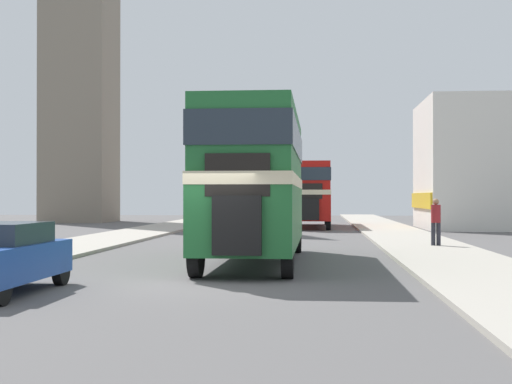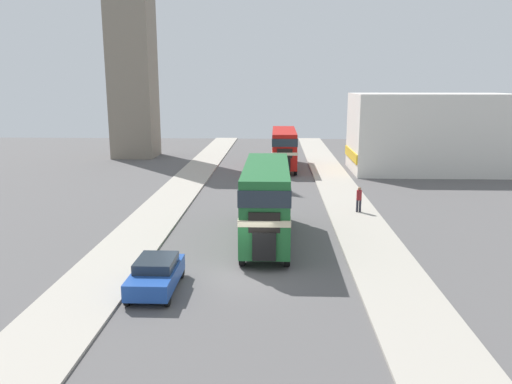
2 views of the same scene
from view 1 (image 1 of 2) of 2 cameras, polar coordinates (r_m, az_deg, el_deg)
name	(u,v)px [view 1 (image 1 of 2)]	position (r m, az deg, el deg)	size (l,w,h in m)	color
ground_plane	(196,286)	(15.83, -4.82, -7.49)	(120.00, 120.00, 0.00)	#565454
sidewalk_right	(511,286)	(16.12, 19.75, -7.13)	(3.50, 120.00, 0.12)	#A8A093
double_decker_bus	(256,174)	(21.15, -0.01, 1.42)	(2.53, 10.10, 4.41)	#1E602D
bus_distant	(310,189)	(46.37, 4.38, 0.20)	(2.49, 10.63, 4.07)	#B2140F
pedestrian_walking	(436,219)	(27.84, 14.19, -2.10)	(0.36, 0.36, 1.77)	#282833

